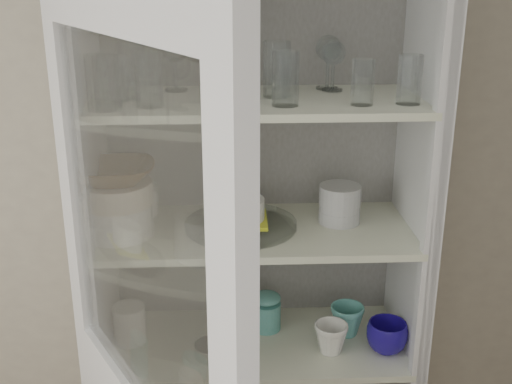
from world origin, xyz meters
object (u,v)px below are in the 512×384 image
(white_ramekin, at_px, (241,209))
(teal_jar, at_px, (266,313))
(goblet_2, at_px, (328,60))
(plate_stack_front, at_px, (118,219))
(grey_bowl_stack, at_px, (340,204))
(plate_stack_back, at_px, (127,201))
(cream_bowl, at_px, (116,193))
(mug_blue, at_px, (387,337))
(mug_white, at_px, (331,338))
(goblet_0, at_px, (175,61))
(yellow_trivet, at_px, (241,220))
(white_canister, at_px, (130,324))
(goblet_1, at_px, (221,66))
(measuring_cups, at_px, (211,350))
(terracotta_bowl, at_px, (115,173))
(glass_platter, at_px, (241,225))
(mug_teal, at_px, (347,320))
(pantry_cabinet, at_px, (255,308))
(goblet_3, at_px, (333,64))

(white_ramekin, height_order, teal_jar, white_ramekin)
(goblet_2, bearing_deg, plate_stack_front, -165.41)
(grey_bowl_stack, bearing_deg, plate_stack_back, 170.75)
(cream_bowl, bearing_deg, teal_jar, 13.10)
(mug_blue, xyz_separation_m, mug_white, (-0.18, 0.00, -0.00))
(goblet_0, distance_m, teal_jar, 0.88)
(yellow_trivet, bearing_deg, goblet_0, 147.70)
(white_canister, bearing_deg, goblet_1, 12.85)
(white_ramekin, bearing_deg, teal_jar, 39.81)
(measuring_cups, distance_m, white_canister, 0.29)
(terracotta_bowl, relative_size, mug_blue, 1.78)
(glass_platter, distance_m, measuring_cups, 0.41)
(goblet_1, xyz_separation_m, white_ramekin, (0.05, -0.09, -0.42))
(mug_teal, height_order, mug_white, mug_teal)
(plate_stack_back, bearing_deg, pantry_cabinet, -9.71)
(mug_blue, bearing_deg, white_canister, 168.97)
(goblet_2, distance_m, white_ramekin, 0.52)
(teal_jar, bearing_deg, goblet_0, 169.87)
(goblet_1, height_order, goblet_3, goblet_3)
(plate_stack_back, xyz_separation_m, white_ramekin, (0.36, -0.14, 0.02))
(goblet_0, xyz_separation_m, mug_blue, (0.65, -0.20, -0.84))
(glass_platter, bearing_deg, grey_bowl_stack, 5.77)
(goblet_0, relative_size, goblet_1, 1.16)
(goblet_1, bearing_deg, mug_teal, -9.31)
(goblet_1, relative_size, plate_stack_front, 0.76)
(cream_bowl, height_order, mug_white, cream_bowl)
(mug_blue, bearing_deg, terracotta_bowl, 172.56)
(goblet_0, distance_m, mug_white, 0.98)
(plate_stack_front, distance_m, cream_bowl, 0.08)
(glass_platter, relative_size, grey_bowl_stack, 2.69)
(measuring_cups, bearing_deg, mug_teal, 13.51)
(goblet_3, height_order, yellow_trivet, goblet_3)
(plate_stack_back, distance_m, white_canister, 0.40)
(white_ramekin, xyz_separation_m, mug_teal, (0.35, 0.02, -0.41))
(plate_stack_back, distance_m, mug_blue, 0.93)
(goblet_2, height_order, cream_bowl, goblet_2)
(goblet_1, xyz_separation_m, plate_stack_back, (-0.31, 0.05, -0.44))
(goblet_0, relative_size, mug_blue, 1.39)
(cream_bowl, relative_size, teal_jar, 1.85)
(white_ramekin, bearing_deg, mug_teal, 3.91)
(plate_stack_front, relative_size, mug_white, 1.91)
(mug_white, bearing_deg, cream_bowl, -166.57)
(white_ramekin, xyz_separation_m, white_canister, (-0.36, 0.02, -0.40))
(mug_teal, bearing_deg, goblet_0, 145.67)
(mug_teal, relative_size, measuring_cups, 1.06)
(goblet_1, xyz_separation_m, cream_bowl, (-0.31, -0.12, -0.35))
(goblet_1, bearing_deg, terracotta_bowl, -158.48)
(plate_stack_back, distance_m, grey_bowl_stack, 0.68)
(goblet_2, height_order, grey_bowl_stack, goblet_2)
(yellow_trivet, relative_size, teal_jar, 1.38)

